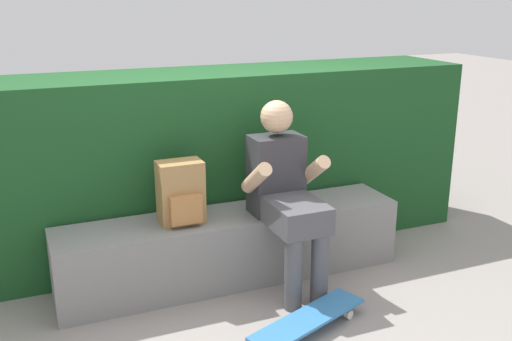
# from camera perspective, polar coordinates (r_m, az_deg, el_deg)

# --- Properties ---
(ground_plane) EXTENTS (24.00, 24.00, 0.00)m
(ground_plane) POSITION_cam_1_polar(r_m,az_deg,el_deg) (3.78, -0.22, -12.71)
(ground_plane) COLOR gray
(bench_main) EXTENTS (2.31, 0.45, 0.46)m
(bench_main) POSITION_cam_1_polar(r_m,az_deg,el_deg) (3.99, -2.33, -7.33)
(bench_main) COLOR gray
(bench_main) RESTS_ON ground
(person_skater) EXTENTS (0.49, 0.62, 1.21)m
(person_skater) POSITION_cam_1_polar(r_m,az_deg,el_deg) (3.76, 2.87, -1.91)
(person_skater) COLOR #333338
(person_skater) RESTS_ON ground
(skateboard_near_person) EXTENTS (0.82, 0.48, 0.09)m
(skateboard_near_person) POSITION_cam_1_polar(r_m,az_deg,el_deg) (3.48, 5.07, -14.18)
(skateboard_near_person) COLOR teal
(skateboard_near_person) RESTS_ON ground
(backpack_on_bench) EXTENTS (0.28, 0.23, 0.40)m
(backpack_on_bench) POSITION_cam_1_polar(r_m,az_deg,el_deg) (3.73, -7.27, -2.22)
(backpack_on_bench) COLOR #A37A47
(backpack_on_bench) RESTS_ON bench_main
(hedge_row) EXTENTS (4.28, 0.73, 1.33)m
(hedge_row) POSITION_cam_1_polar(r_m,az_deg,el_deg) (4.36, -6.50, 0.74)
(hedge_row) COLOR #194820
(hedge_row) RESTS_ON ground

